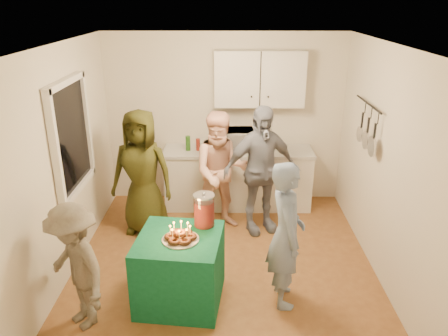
{
  "coord_description": "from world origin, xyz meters",
  "views": [
    {
      "loc": [
        0.05,
        -4.49,
        3.06
      ],
      "look_at": [
        0.0,
        0.35,
        1.15
      ],
      "focal_mm": 35.0,
      "sensor_mm": 36.0,
      "label": 1
    }
  ],
  "objects_px": {
    "woman_back_center": "(221,172)",
    "child_near_left": "(76,267)",
    "punch_jar": "(204,211)",
    "woman_back_left": "(142,172)",
    "microwave": "(234,140)",
    "woman_back_right": "(260,170)",
    "counter": "(238,179)",
    "party_table": "(180,269)",
    "man_birthday": "(286,235)"
  },
  "relations": [
    {
      "from": "party_table",
      "to": "woman_back_left",
      "type": "xyz_separation_m",
      "value": [
        -0.65,
        1.52,
        0.48
      ]
    },
    {
      "from": "woman_back_center",
      "to": "child_near_left",
      "type": "xyz_separation_m",
      "value": [
        -1.36,
        -2.0,
        -0.18
      ]
    },
    {
      "from": "microwave",
      "to": "man_birthday",
      "type": "height_order",
      "value": "man_birthday"
    },
    {
      "from": "child_near_left",
      "to": "woman_back_left",
      "type": "bearing_deg",
      "value": 125.73
    },
    {
      "from": "woman_back_right",
      "to": "punch_jar",
      "type": "bearing_deg",
      "value": -139.3
    },
    {
      "from": "counter",
      "to": "woman_back_center",
      "type": "relative_size",
      "value": 1.32
    },
    {
      "from": "woman_back_left",
      "to": "woman_back_center",
      "type": "xyz_separation_m",
      "value": [
        1.06,
        0.1,
        -0.03
      ]
    },
    {
      "from": "microwave",
      "to": "woman_back_right",
      "type": "relative_size",
      "value": 0.32
    },
    {
      "from": "punch_jar",
      "to": "woman_back_left",
      "type": "distance_m",
      "value": 1.54
    },
    {
      "from": "microwave",
      "to": "woman_back_left",
      "type": "distance_m",
      "value": 1.48
    },
    {
      "from": "counter",
      "to": "microwave",
      "type": "bearing_deg",
      "value": 180.0
    },
    {
      "from": "woman_back_right",
      "to": "man_birthday",
      "type": "bearing_deg",
      "value": -104.96
    },
    {
      "from": "microwave",
      "to": "punch_jar",
      "type": "relative_size",
      "value": 1.67
    },
    {
      "from": "punch_jar",
      "to": "party_table",
      "type": "bearing_deg",
      "value": -133.33
    },
    {
      "from": "woman_back_left",
      "to": "man_birthday",
      "type": "bearing_deg",
      "value": -31.78
    },
    {
      "from": "party_table",
      "to": "punch_jar",
      "type": "distance_m",
      "value": 0.66
    },
    {
      "from": "child_near_left",
      "to": "party_table",
      "type": "bearing_deg",
      "value": 66.69
    },
    {
      "from": "woman_back_left",
      "to": "counter",
      "type": "bearing_deg",
      "value": 40.2
    },
    {
      "from": "punch_jar",
      "to": "woman_back_left",
      "type": "bearing_deg",
      "value": 125.59
    },
    {
      "from": "man_birthday",
      "to": "child_near_left",
      "type": "xyz_separation_m",
      "value": [
        -2.04,
        -0.39,
        -0.14
      ]
    },
    {
      "from": "party_table",
      "to": "man_birthday",
      "type": "relative_size",
      "value": 0.54
    },
    {
      "from": "microwave",
      "to": "child_near_left",
      "type": "bearing_deg",
      "value": -122.57
    },
    {
      "from": "counter",
      "to": "woman_back_left",
      "type": "distance_m",
      "value": 1.58
    },
    {
      "from": "microwave",
      "to": "man_birthday",
      "type": "relative_size",
      "value": 0.36
    },
    {
      "from": "punch_jar",
      "to": "man_birthday",
      "type": "xyz_separation_m",
      "value": [
        0.85,
        -0.25,
        -0.14
      ]
    },
    {
      "from": "counter",
      "to": "child_near_left",
      "type": "distance_m",
      "value": 3.14
    },
    {
      "from": "punch_jar",
      "to": "child_near_left",
      "type": "relative_size",
      "value": 0.26
    },
    {
      "from": "punch_jar",
      "to": "woman_back_center",
      "type": "relative_size",
      "value": 0.2
    },
    {
      "from": "party_table",
      "to": "counter",
      "type": "bearing_deg",
      "value": 74.16
    },
    {
      "from": "punch_jar",
      "to": "man_birthday",
      "type": "bearing_deg",
      "value": -16.75
    },
    {
      "from": "woman_back_center",
      "to": "child_near_left",
      "type": "height_order",
      "value": "woman_back_center"
    },
    {
      "from": "punch_jar",
      "to": "microwave",
      "type": "bearing_deg",
      "value": 80.49
    },
    {
      "from": "woman_back_center",
      "to": "child_near_left",
      "type": "relative_size",
      "value": 1.27
    },
    {
      "from": "microwave",
      "to": "child_near_left",
      "type": "xyz_separation_m",
      "value": [
        -1.54,
        -2.69,
        -0.41
      ]
    },
    {
      "from": "microwave",
      "to": "party_table",
      "type": "xyz_separation_m",
      "value": [
        -0.59,
        -2.31,
        -0.69
      ]
    },
    {
      "from": "microwave",
      "to": "woman_back_center",
      "type": "xyz_separation_m",
      "value": [
        -0.18,
        -0.69,
        -0.23
      ]
    },
    {
      "from": "party_table",
      "to": "woman_back_right",
      "type": "bearing_deg",
      "value": 58.86
    },
    {
      "from": "microwave",
      "to": "woman_back_left",
      "type": "height_order",
      "value": "woman_back_left"
    },
    {
      "from": "woman_back_left",
      "to": "party_table",
      "type": "bearing_deg",
      "value": -57.76
    },
    {
      "from": "microwave",
      "to": "woman_back_center",
      "type": "bearing_deg",
      "value": -107.24
    },
    {
      "from": "man_birthday",
      "to": "woman_back_left",
      "type": "distance_m",
      "value": 2.31
    },
    {
      "from": "woman_back_left",
      "to": "child_near_left",
      "type": "relative_size",
      "value": 1.31
    },
    {
      "from": "counter",
      "to": "child_near_left",
      "type": "xyz_separation_m",
      "value": [
        -1.6,
        -2.69,
        0.23
      ]
    },
    {
      "from": "woman_back_left",
      "to": "woman_back_right",
      "type": "bearing_deg",
      "value": 9.76
    },
    {
      "from": "woman_back_left",
      "to": "microwave",
      "type": "bearing_deg",
      "value": 41.49
    },
    {
      "from": "counter",
      "to": "microwave",
      "type": "distance_m",
      "value": 0.64
    },
    {
      "from": "microwave",
      "to": "man_birthday",
      "type": "xyz_separation_m",
      "value": [
        0.51,
        -2.3,
        -0.27
      ]
    },
    {
      "from": "punch_jar",
      "to": "child_near_left",
      "type": "xyz_separation_m",
      "value": [
        -1.19,
        -0.65,
        -0.27
      ]
    },
    {
      "from": "man_birthday",
      "to": "woman_back_left",
      "type": "height_order",
      "value": "woman_back_left"
    },
    {
      "from": "woman_back_center",
      "to": "woman_back_right",
      "type": "relative_size",
      "value": 0.94
    }
  ]
}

